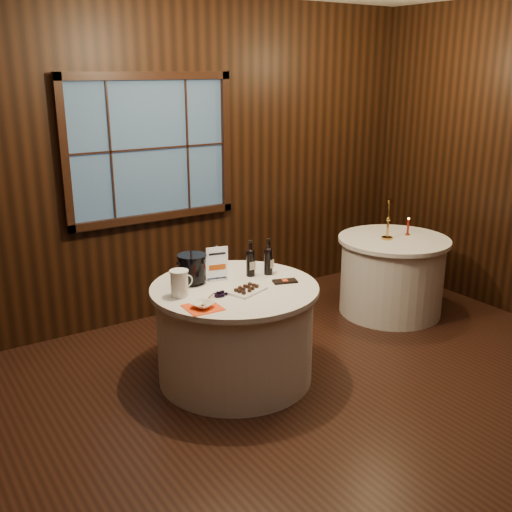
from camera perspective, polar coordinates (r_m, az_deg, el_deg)
ground at (r=4.16m, az=5.55°, el=-16.94°), size 6.00×6.00×0.00m
back_wall at (r=5.64m, az=-10.09°, el=9.00°), size 6.00×0.10×3.00m
main_table at (r=4.68m, az=-2.01°, el=-7.26°), size 1.28×1.28×0.77m
side_table at (r=6.08m, az=12.79°, el=-1.79°), size 1.08×1.08×0.77m
sign_stand at (r=4.65m, az=-3.71°, el=-1.17°), size 0.17×0.11×0.28m
port_bottle_left at (r=4.72m, az=-0.52°, el=-0.44°), size 0.07×0.07×0.29m
port_bottle_right at (r=4.76m, az=1.19°, el=-0.28°), size 0.07×0.08×0.29m
ice_bucket at (r=4.58m, az=-6.09°, el=-1.17°), size 0.22×0.22×0.23m
chocolate_plate at (r=4.42m, az=-0.88°, el=-3.22°), size 0.32×0.26×0.04m
chocolate_box at (r=4.62m, az=2.77°, el=-2.42°), size 0.21×0.15×0.02m
grape_bunch at (r=4.34m, az=-3.42°, el=-3.61°), size 0.16×0.07×0.04m
glass_pitcher at (r=4.34m, az=-7.29°, el=-2.58°), size 0.18×0.14×0.20m
orange_napkin at (r=4.15m, az=-5.08°, el=-4.91°), size 0.25×0.25×0.00m
cracker_bowl at (r=4.14m, az=-5.09°, el=-4.65°), size 0.20×0.20×0.04m
brass_candlestick at (r=5.89m, az=12.46°, el=2.90°), size 0.11×0.11×0.39m
red_candle at (r=6.08m, az=14.27°, el=2.58°), size 0.05×0.05×0.18m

